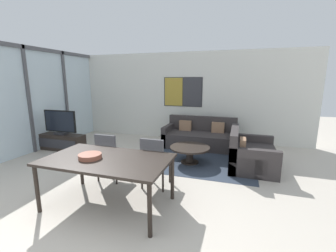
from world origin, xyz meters
TOP-DOWN VIEW (x-y plane):
  - ground_plane at (0.00, 0.00)m, footprint 24.00×24.00m
  - wall_back at (0.00, 5.33)m, footprint 7.95×0.09m
  - window_wall_left at (-3.47, 2.66)m, footprint 0.07×5.33m
  - area_rug at (0.78, 3.14)m, footprint 2.98×1.69m
  - tv_console at (-2.85, 3.04)m, footprint 1.34×0.40m
  - television at (-2.85, 3.04)m, footprint 1.01×0.20m
  - sofa_main at (0.78, 4.57)m, footprint 2.06×0.98m
  - sofa_side at (2.09, 3.31)m, footprint 0.98×1.39m
  - coffee_table at (0.78, 3.14)m, footprint 0.93×0.93m
  - dining_table at (-0.03, 0.95)m, footprint 1.90×1.09m
  - dining_chair_left at (-0.50, 1.74)m, footprint 0.46×0.46m
  - dining_chair_centre at (0.44, 1.72)m, footprint 0.46×0.46m
  - fruit_bowl at (-0.27, 0.87)m, footprint 0.34×0.34m

SIDE VIEW (x-z plane):
  - ground_plane at x=0.00m, z-range 0.00..0.00m
  - area_rug at x=0.78m, z-range 0.00..0.01m
  - tv_console at x=-2.85m, z-range 0.00..0.45m
  - sofa_main at x=0.78m, z-range -0.15..0.70m
  - sofa_side at x=2.09m, z-range -0.15..0.70m
  - coffee_table at x=0.78m, z-range 0.10..0.49m
  - dining_chair_left at x=-0.50m, z-range 0.06..1.00m
  - dining_chair_centre at x=0.44m, z-range 0.06..1.00m
  - dining_table at x=-0.03m, z-range 0.32..1.10m
  - television at x=-2.85m, z-range 0.44..1.11m
  - fruit_bowl at x=-0.27m, z-range 0.78..0.85m
  - wall_back at x=0.00m, z-range 0.00..2.80m
  - window_wall_left at x=-3.47m, z-range 0.13..2.93m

